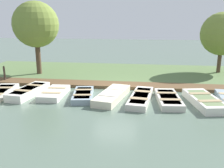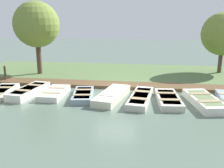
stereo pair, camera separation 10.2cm
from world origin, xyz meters
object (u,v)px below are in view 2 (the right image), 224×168
at_px(rowboat_3, 83,95).
at_px(rowboat_2, 55,93).
at_px(park_tree_far_left, 37,25).
at_px(rowboat_5, 141,98).
at_px(rowboat_7, 204,101).
at_px(rowboat_4, 112,95).
at_px(park_tree_left, 223,34).
at_px(rowboat_1, 29,91).
at_px(rowboat_6, 168,99).
at_px(mooring_post_near, 5,74).

bearing_deg(rowboat_3, rowboat_2, -103.62).
bearing_deg(rowboat_3, park_tree_far_left, -146.40).
height_order(rowboat_5, park_tree_far_left, park_tree_far_left).
distance_m(rowboat_2, park_tree_far_left, 6.80).
distance_m(rowboat_3, rowboat_7, 6.35).
distance_m(rowboat_2, rowboat_5, 4.84).
xyz_separation_m(rowboat_4, park_tree_left, (-7.30, 7.38, 2.90)).
bearing_deg(rowboat_4, rowboat_3, -78.26).
bearing_deg(rowboat_4, rowboat_1, -79.54).
xyz_separation_m(rowboat_6, park_tree_far_left, (-5.13, -9.29, 3.62)).
distance_m(mooring_post_near, park_tree_far_left, 4.27).
xyz_separation_m(rowboat_3, rowboat_6, (0.11, 4.58, 0.01)).
bearing_deg(rowboat_2, rowboat_6, 85.90).
bearing_deg(rowboat_1, rowboat_4, 96.16).
relative_size(rowboat_5, park_tree_far_left, 0.66).
distance_m(rowboat_1, rowboat_6, 7.77).
distance_m(rowboat_7, park_tree_left, 8.54).
xyz_separation_m(rowboat_4, mooring_post_near, (-2.55, -7.71, 0.37)).
height_order(rowboat_7, mooring_post_near, mooring_post_near).
relative_size(rowboat_5, rowboat_6, 1.15).
xyz_separation_m(mooring_post_near, park_tree_far_left, (-2.44, 1.39, 3.21)).
bearing_deg(park_tree_left, rowboat_3, -50.85).
bearing_deg(mooring_post_near, rowboat_5, 74.00).
bearing_deg(rowboat_3, mooring_post_near, -122.44).
xyz_separation_m(rowboat_2, rowboat_4, (0.10, 3.30, 0.04)).
xyz_separation_m(rowboat_3, park_tree_left, (-7.32, 8.99, 2.94)).
relative_size(mooring_post_near, park_tree_far_left, 0.21).
relative_size(rowboat_3, rowboat_6, 0.89).
relative_size(rowboat_5, mooring_post_near, 3.14).
xyz_separation_m(rowboat_2, park_tree_left, (-7.20, 10.68, 2.94)).
height_order(mooring_post_near, park_tree_left, park_tree_left).
bearing_deg(rowboat_7, rowboat_3, -103.08).
xyz_separation_m(rowboat_4, park_tree_far_left, (-5.00, -6.32, 3.58)).
height_order(rowboat_3, rowboat_7, rowboat_7).
distance_m(rowboat_5, rowboat_6, 1.43).
height_order(rowboat_6, rowboat_7, rowboat_7).
distance_m(rowboat_4, rowboat_6, 2.97).
distance_m(rowboat_1, rowboat_4, 4.80).
distance_m(rowboat_1, park_tree_far_left, 6.28).
bearing_deg(rowboat_4, rowboat_7, 97.88).
bearing_deg(rowboat_6, mooring_post_near, -109.01).
bearing_deg(rowboat_1, park_tree_left, 127.64).
xyz_separation_m(rowboat_6, park_tree_left, (-7.43, 4.41, 2.94)).
relative_size(rowboat_1, park_tree_far_left, 0.58).
bearing_deg(mooring_post_near, rowboat_4, 71.66).
relative_size(rowboat_2, rowboat_5, 0.73).
relative_size(rowboat_4, park_tree_left, 0.76).
bearing_deg(rowboat_2, park_tree_far_left, -150.31).
bearing_deg(rowboat_6, rowboat_1, -96.31).
xyz_separation_m(rowboat_1, rowboat_2, (-0.04, 1.50, -0.05)).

